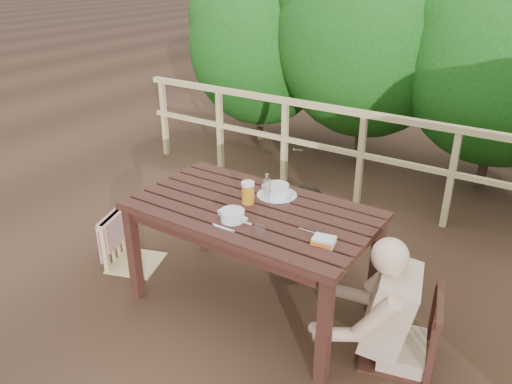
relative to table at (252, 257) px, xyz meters
The scene contains 16 objects.
ground 0.39m from the table, ahead, with size 60.00×60.00×0.00m, color #4C3121.
table is the anchor object (origin of this frame).
chair_left 1.12m from the table, behind, with size 0.41×0.41×0.83m, color #DEC283.
chair_far 0.77m from the table, 83.61° to the left, with size 0.49×0.49×0.98m, color #351A14.
chair_right 1.11m from the table, ahead, with size 0.47×0.47×0.94m, color #351A14.
woman 0.81m from the table, 83.77° to the left, with size 0.46×0.57×1.14m, color black, non-canonical shape.
diner_right 1.18m from the table, ahead, with size 0.57×0.70×1.41m, color #CCAB8B, non-canonical shape.
railing 2.00m from the table, 90.00° to the left, with size 5.60×0.10×1.01m, color #DEC283.
hedge_row 3.56m from the table, 82.87° to the left, with size 6.60×1.60×3.80m, color #195315, non-canonical shape.
soup_near 0.49m from the table, 90.54° to the right, with size 0.27×0.27×0.09m, color silver.
soup_far 0.52m from the table, 81.50° to the left, with size 0.29×0.29×0.10m, color white.
bread_roll 0.50m from the table, 89.07° to the right, with size 0.12×0.09×0.07m, color #AE6432.
beer_glass 0.49m from the table, 147.07° to the left, with size 0.09×0.09×0.18m, color orange.
bottle 0.53m from the table, 74.46° to the left, with size 0.05×0.05×0.23m, color silver.
tumbler 0.59m from the table, 49.86° to the right, with size 0.07×0.07×0.08m, color silver.
butter_tub 0.78m from the table, 14.61° to the right, with size 0.14×0.10×0.06m, color silver.
Camera 1 is at (1.72, -2.57, 2.38)m, focal length 35.06 mm.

